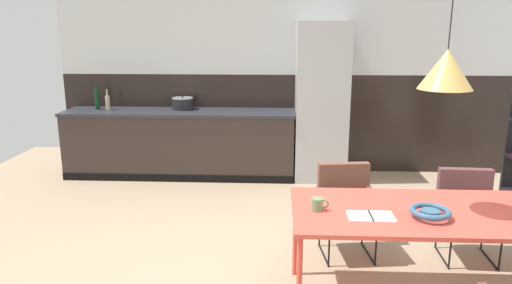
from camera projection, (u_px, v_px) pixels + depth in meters
name	position (u px, v px, depth m)	size (l,w,h in m)	color
back_wall_splashback_dark	(291.00, 123.00, 6.48)	(6.31, 0.12, 1.34)	black
back_wall_panel_upper	(293.00, 24.00, 6.16)	(6.31, 0.12, 1.34)	silver
kitchen_counter	(180.00, 143.00, 6.26)	(3.06, 0.63, 0.89)	#332A26
refrigerator_column	(321.00, 102.00, 6.03)	(0.66, 0.60, 2.04)	#ADAFB2
dining_table	(431.00, 216.00, 3.20)	(1.90, 0.87, 0.73)	#DB4A3B
armchair_head_of_table	(346.00, 198.00, 4.07)	(0.54, 0.52, 0.79)	brown
armchair_near_window	(468.00, 204.00, 4.01)	(0.51, 0.49, 0.76)	brown
fruit_bowl	(430.00, 212.00, 3.06)	(0.26, 0.26, 0.07)	#33607F
open_book	(371.00, 216.00, 3.08)	(0.30, 0.18, 0.02)	white
mug_glass_clear	(318.00, 204.00, 3.18)	(0.12, 0.08, 0.09)	#5B8456
cooking_pot	(183.00, 103.00, 6.25)	(0.28, 0.28, 0.18)	black
bottle_oil_tall	(97.00, 99.00, 6.24)	(0.06, 0.06, 0.31)	#0F3319
bottle_wine_green	(108.00, 102.00, 6.21)	(0.06, 0.06, 0.27)	tan
pendant_lamp_over_table_near	(446.00, 69.00, 2.94)	(0.34, 0.34, 1.06)	black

